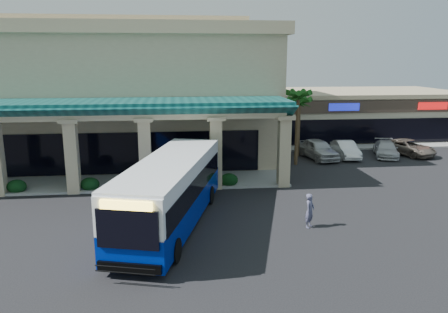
{
  "coord_description": "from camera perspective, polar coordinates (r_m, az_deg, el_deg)",
  "views": [
    {
      "loc": [
        -1.08,
        -22.21,
        8.36
      ],
      "look_at": [
        2.0,
        4.86,
        2.2
      ],
      "focal_mm": 35.0,
      "sensor_mm": 36.0,
      "label": 1
    }
  ],
  "objects": [
    {
      "name": "car_red",
      "position": [
        40.36,
        20.39,
        0.92
      ],
      "size": [
        3.25,
        4.83,
        1.3
      ],
      "primitive_type": "imported",
      "rotation": [
        0.0,
        0.0,
        -0.35
      ],
      "color": "#B9B9BB",
      "rests_on": "ground"
    },
    {
      "name": "main_building",
      "position": [
        38.92,
        -16.89,
        8.24
      ],
      "size": [
        30.8,
        14.8,
        11.35
      ],
      "primitive_type": null,
      "color": "#C0AC89",
      "rests_on": "ground"
    },
    {
      "name": "palm_0",
      "position": [
        34.93,
        9.53,
        4.24
      ],
      "size": [
        2.4,
        2.4,
        6.6
      ],
      "primitive_type": null,
      "color": "#164C14",
      "rests_on": "ground"
    },
    {
      "name": "palm_1",
      "position": [
        38.12,
        9.73,
        4.32
      ],
      "size": [
        2.4,
        2.4,
        5.8
      ],
      "primitive_type": null,
      "color": "#164C14",
      "rests_on": "ground"
    },
    {
      "name": "broadleaf_tree",
      "position": [
        42.51,
        5.24,
        4.64
      ],
      "size": [
        2.6,
        2.6,
        4.81
      ],
      "primitive_type": null,
      "color": "black",
      "rests_on": "ground"
    },
    {
      "name": "car_silver",
      "position": [
        37.81,
        12.21,
        0.96
      ],
      "size": [
        2.66,
        5.11,
        1.66
      ],
      "primitive_type": "imported",
      "rotation": [
        0.0,
        0.0,
        0.15
      ],
      "color": "#B4B4B4",
      "rests_on": "ground"
    },
    {
      "name": "strip_mall",
      "position": [
        50.34,
        15.91,
        5.51
      ],
      "size": [
        22.5,
        12.5,
        4.9
      ],
      "primitive_type": null,
      "color": "beige",
      "rests_on": "ground"
    },
    {
      "name": "pedestrian",
      "position": [
        22.48,
        11.14,
        -6.95
      ],
      "size": [
        0.74,
        0.76,
        1.76
      ],
      "primitive_type": "imported",
      "rotation": [
        0.0,
        0.0,
        0.87
      ],
      "color": "#4B4C6A",
      "rests_on": "ground"
    },
    {
      "name": "car_gray",
      "position": [
        41.74,
        22.94,
        1.12
      ],
      "size": [
        3.83,
        5.38,
        1.36
      ],
      "primitive_type": "imported",
      "rotation": [
        0.0,
        0.0,
        0.36
      ],
      "color": "#726559",
      "rests_on": "ground"
    },
    {
      "name": "ground",
      "position": [
        23.76,
        -3.5,
        -7.89
      ],
      "size": [
        110.0,
        110.0,
        0.0
      ],
      "primitive_type": "plane",
      "color": "black"
    },
    {
      "name": "transit_bus",
      "position": [
        22.23,
        -6.91,
        -4.75
      ],
      "size": [
        6.08,
        12.62,
        3.44
      ],
      "primitive_type": null,
      "rotation": [
        0.0,
        0.0,
        -0.27
      ],
      "color": "#001B94",
      "rests_on": "ground"
    },
    {
      "name": "car_white",
      "position": [
        38.82,
        15.58,
        0.89
      ],
      "size": [
        1.75,
        4.36,
        1.41
      ],
      "primitive_type": "imported",
      "rotation": [
        0.0,
        0.0,
        -0.06
      ],
      "color": "white",
      "rests_on": "ground"
    },
    {
      "name": "arcade",
      "position": [
        30.33,
        -19.56,
        1.53
      ],
      "size": [
        30.0,
        6.2,
        5.7
      ],
      "primitive_type": null,
      "color": "#0A3E3F",
      "rests_on": "ground"
    }
  ]
}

